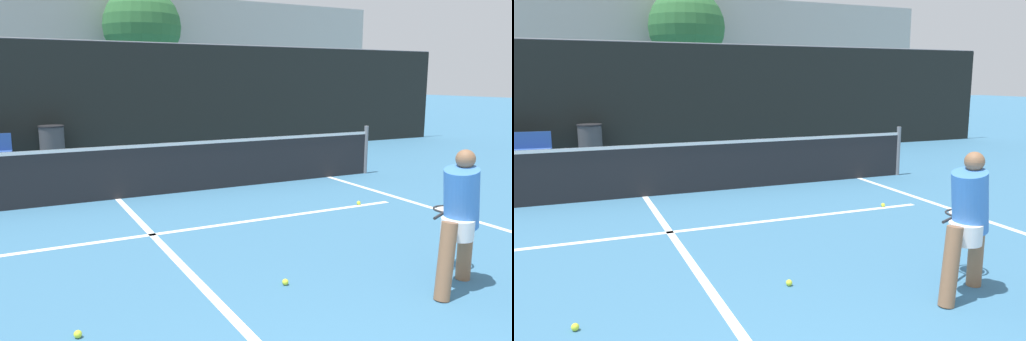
# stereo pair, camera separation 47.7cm
# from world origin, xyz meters

# --- Properties ---
(court_service_line) EXTENTS (8.25, 0.10, 0.01)m
(court_service_line) POSITION_xyz_m (0.00, 5.45, 0.00)
(court_service_line) COLOR white
(court_service_line) RESTS_ON ground
(court_center_mark) EXTENTS (0.10, 7.36, 0.01)m
(court_center_mark) POSITION_xyz_m (0.00, 4.08, 0.00)
(court_center_mark) COLOR white
(court_center_mark) RESTS_ON ground
(court_sideline_right) EXTENTS (0.10, 8.36, 0.01)m
(court_sideline_right) POSITION_xyz_m (4.51, 4.08, 0.00)
(court_sideline_right) COLOR white
(court_sideline_right) RESTS_ON ground
(net) EXTENTS (11.09, 0.09, 1.07)m
(net) POSITION_xyz_m (0.00, 7.76, 0.51)
(net) COLOR slate
(net) RESTS_ON ground
(fence_back) EXTENTS (24.00, 0.06, 3.07)m
(fence_back) POSITION_xyz_m (0.00, 12.50, 1.53)
(fence_back) COLOR black
(fence_back) RESTS_ON ground
(player_practicing) EXTENTS (1.00, 0.91, 1.42)m
(player_practicing) POSITION_xyz_m (2.30, 2.35, 0.76)
(player_practicing) COLOR #8C6042
(player_practicing) RESTS_ON ground
(tennis_ball_scattered_0) EXTENTS (0.07, 0.07, 0.07)m
(tennis_ball_scattered_0) POSITION_xyz_m (-1.28, 3.00, 0.03)
(tennis_ball_scattered_0) COLOR #D1E033
(tennis_ball_scattered_0) RESTS_ON ground
(tennis_ball_scattered_3) EXTENTS (0.07, 0.07, 0.07)m
(tennis_ball_scattered_3) POSITION_xyz_m (0.78, 3.17, 0.03)
(tennis_ball_scattered_3) COLOR #D1E033
(tennis_ball_scattered_3) RESTS_ON ground
(tennis_ball_scattered_6) EXTENTS (0.07, 0.07, 0.07)m
(tennis_ball_scattered_6) POSITION_xyz_m (3.56, 5.51, 0.03)
(tennis_ball_scattered_6) COLOR #D1E033
(tennis_ball_scattered_6) RESTS_ON ground
(trash_bin) EXTENTS (0.60, 0.60, 0.99)m
(trash_bin) POSITION_xyz_m (-0.70, 11.97, 0.50)
(trash_bin) COLOR #3F3F42
(trash_bin) RESTS_ON ground
(parked_car) EXTENTS (1.62, 4.27, 1.48)m
(parked_car) POSITION_xyz_m (-1.73, 15.86, 0.62)
(parked_car) COLOR silver
(parked_car) RESTS_ON ground
(tree_west) EXTENTS (3.55, 3.55, 6.24)m
(tree_west) POSITION_xyz_m (4.27, 22.43, 4.45)
(tree_west) COLOR brown
(tree_west) RESTS_ON ground
(building_far) EXTENTS (36.00, 2.40, 6.16)m
(building_far) POSITION_xyz_m (0.00, 25.00, 3.08)
(building_far) COLOR #B2ADA3
(building_far) RESTS_ON ground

